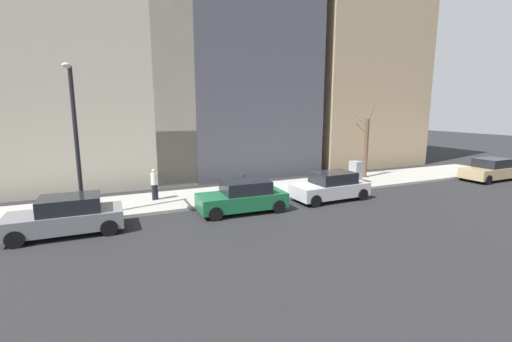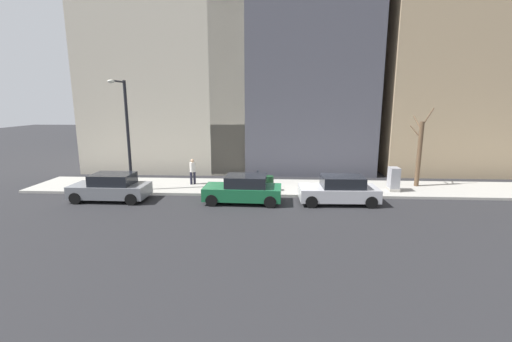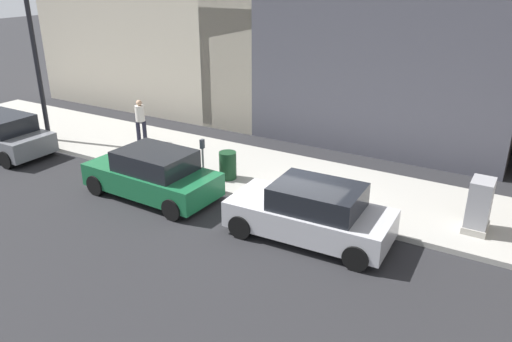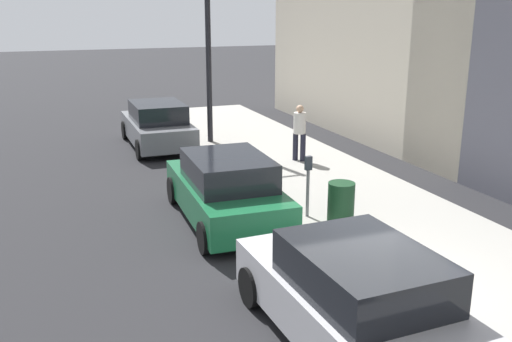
{
  "view_description": "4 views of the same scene",
  "coord_description": "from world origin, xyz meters",
  "px_view_note": "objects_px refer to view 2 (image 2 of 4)",
  "views": [
    {
      "loc": [
        -16.02,
        10.06,
        4.89
      ],
      "look_at": [
        0.19,
        2.88,
        1.68
      ],
      "focal_mm": 24.0,
      "sensor_mm": 36.0,
      "label": 1
    },
    {
      "loc": [
        -19.23,
        2.49,
        5.47
      ],
      "look_at": [
        -0.17,
        3.55,
        1.57
      ],
      "focal_mm": 24.0,
      "sensor_mm": 36.0,
      "label": 2
    },
    {
      "loc": [
        -11.55,
        -5.6,
        6.58
      ],
      "look_at": [
        0.04,
        1.25,
        1.03
      ],
      "focal_mm": 35.0,
      "sensor_mm": 36.0,
      "label": 3
    },
    {
      "loc": [
        -4.77,
        -7.01,
        4.53
      ],
      "look_at": [
        -0.29,
        4.68,
        0.93
      ],
      "focal_mm": 40.0,
      "sensor_mm": 36.0,
      "label": 4
    }
  ],
  "objects_px": {
    "bare_tree": "(419,152)",
    "office_tower_left": "(441,49)",
    "streetlamp": "(125,127)",
    "office_block_center": "(292,57)",
    "parked_car_silver": "(339,190)",
    "parked_car_green": "(244,189)",
    "parked_car_grey": "(111,187)",
    "parking_meter": "(258,179)",
    "pedestrian_near_meter": "(193,170)",
    "trash_bin": "(269,183)",
    "utility_box": "(394,179)"
  },
  "relations": [
    {
      "from": "bare_tree",
      "to": "office_tower_left",
      "type": "relative_size",
      "value": 0.26
    },
    {
      "from": "streetlamp",
      "to": "office_tower_left",
      "type": "distance_m",
      "value": 25.04
    },
    {
      "from": "office_block_center",
      "to": "streetlamp",
      "type": "bearing_deg",
      "value": 138.33
    },
    {
      "from": "parked_car_silver",
      "to": "parked_car_green",
      "type": "xyz_separation_m",
      "value": [
        -0.13,
        5.21,
        0.0
      ]
    },
    {
      "from": "parked_car_silver",
      "to": "parked_car_grey",
      "type": "height_order",
      "value": "same"
    },
    {
      "from": "parking_meter",
      "to": "streetlamp",
      "type": "bearing_deg",
      "value": 91.24
    },
    {
      "from": "parked_car_grey",
      "to": "office_block_center",
      "type": "bearing_deg",
      "value": -39.17
    },
    {
      "from": "bare_tree",
      "to": "pedestrian_near_meter",
      "type": "bearing_deg",
      "value": 91.33
    },
    {
      "from": "parked_car_silver",
      "to": "pedestrian_near_meter",
      "type": "height_order",
      "value": "pedestrian_near_meter"
    },
    {
      "from": "parking_meter",
      "to": "bare_tree",
      "type": "height_order",
      "value": "bare_tree"
    },
    {
      "from": "parking_meter",
      "to": "office_block_center",
      "type": "xyz_separation_m",
      "value": [
        11.12,
        -2.35,
        8.2
      ]
    },
    {
      "from": "parking_meter",
      "to": "bare_tree",
      "type": "bearing_deg",
      "value": -77.82
    },
    {
      "from": "office_tower_left",
      "to": "parked_car_silver",
      "type": "bearing_deg",
      "value": 139.83
    },
    {
      "from": "parking_meter",
      "to": "office_block_center",
      "type": "relative_size",
      "value": 0.07
    },
    {
      "from": "trash_bin",
      "to": "office_tower_left",
      "type": "xyz_separation_m",
      "value": [
        9.76,
        -13.73,
        9.0
      ]
    },
    {
      "from": "office_tower_left",
      "to": "office_block_center",
      "type": "xyz_separation_m",
      "value": [
        0.91,
        12.04,
        -0.42
      ]
    },
    {
      "from": "utility_box",
      "to": "bare_tree",
      "type": "bearing_deg",
      "value": -55.22
    },
    {
      "from": "streetlamp",
      "to": "office_block_center",
      "type": "height_order",
      "value": "office_block_center"
    },
    {
      "from": "parked_car_green",
      "to": "trash_bin",
      "type": "xyz_separation_m",
      "value": [
        2.07,
        -1.35,
        -0.14
      ]
    },
    {
      "from": "bare_tree",
      "to": "office_tower_left",
      "type": "height_order",
      "value": "office_tower_left"
    },
    {
      "from": "parking_meter",
      "to": "office_tower_left",
      "type": "relative_size",
      "value": 0.07
    },
    {
      "from": "trash_bin",
      "to": "parking_meter",
      "type": "bearing_deg",
      "value": 124.42
    },
    {
      "from": "streetlamp",
      "to": "parked_car_grey",
      "type": "bearing_deg",
      "value": 162.09
    },
    {
      "from": "parked_car_silver",
      "to": "parking_meter",
      "type": "distance_m",
      "value": 4.76
    },
    {
      "from": "trash_bin",
      "to": "pedestrian_near_meter",
      "type": "bearing_deg",
      "value": 74.47
    },
    {
      "from": "streetlamp",
      "to": "trash_bin",
      "type": "bearing_deg",
      "value": -85.78
    },
    {
      "from": "streetlamp",
      "to": "office_tower_left",
      "type": "height_order",
      "value": "office_tower_left"
    },
    {
      "from": "bare_tree",
      "to": "streetlamp",
      "type": "bearing_deg",
      "value": 97.51
    },
    {
      "from": "parked_car_green",
      "to": "streetlamp",
      "type": "relative_size",
      "value": 0.65
    },
    {
      "from": "office_block_center",
      "to": "bare_tree",
      "type": "bearing_deg",
      "value": -139.18
    },
    {
      "from": "pedestrian_near_meter",
      "to": "office_tower_left",
      "type": "xyz_separation_m",
      "value": [
        8.38,
        -18.73,
        8.52
      ]
    },
    {
      "from": "pedestrian_near_meter",
      "to": "office_tower_left",
      "type": "height_order",
      "value": "office_tower_left"
    },
    {
      "from": "parked_car_grey",
      "to": "trash_bin",
      "type": "height_order",
      "value": "parked_car_grey"
    },
    {
      "from": "parked_car_green",
      "to": "pedestrian_near_meter",
      "type": "xyz_separation_m",
      "value": [
        3.45,
        3.65,
        0.35
      ]
    },
    {
      "from": "bare_tree",
      "to": "office_block_center",
      "type": "xyz_separation_m",
      "value": [
        8.95,
        7.73,
        6.85
      ]
    },
    {
      "from": "utility_box",
      "to": "trash_bin",
      "type": "height_order",
      "value": "utility_box"
    },
    {
      "from": "parked_car_grey",
      "to": "bare_tree",
      "type": "height_order",
      "value": "bare_tree"
    },
    {
      "from": "parked_car_grey",
      "to": "parking_meter",
      "type": "bearing_deg",
      "value": -78.55
    },
    {
      "from": "parking_meter",
      "to": "bare_tree",
      "type": "relative_size",
      "value": 0.27
    },
    {
      "from": "pedestrian_near_meter",
      "to": "trash_bin",
      "type": "bearing_deg",
      "value": -56.89
    },
    {
      "from": "parked_car_silver",
      "to": "office_block_center",
      "type": "relative_size",
      "value": 0.23
    },
    {
      "from": "parking_meter",
      "to": "trash_bin",
      "type": "relative_size",
      "value": 1.5
    },
    {
      "from": "office_block_center",
      "to": "parked_car_green",
      "type": "bearing_deg",
      "value": 166.56
    },
    {
      "from": "bare_tree",
      "to": "trash_bin",
      "type": "distance_m",
      "value": 9.73
    },
    {
      "from": "office_tower_left",
      "to": "utility_box",
      "type": "bearing_deg",
      "value": 146.41
    },
    {
      "from": "streetlamp",
      "to": "pedestrian_near_meter",
      "type": "xyz_separation_m",
      "value": [
        2.01,
        -3.36,
        -2.93
      ]
    },
    {
      "from": "parked_car_grey",
      "to": "bare_tree",
      "type": "relative_size",
      "value": 0.85
    },
    {
      "from": "bare_tree",
      "to": "office_tower_left",
      "type": "xyz_separation_m",
      "value": [
        8.04,
        -4.31,
        7.26
      ]
    },
    {
      "from": "parked_car_grey",
      "to": "parking_meter",
      "type": "xyz_separation_m",
      "value": [
        1.59,
        -8.16,
        0.24
      ]
    },
    {
      "from": "parked_car_grey",
      "to": "office_block_center",
      "type": "relative_size",
      "value": 0.23
    }
  ]
}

